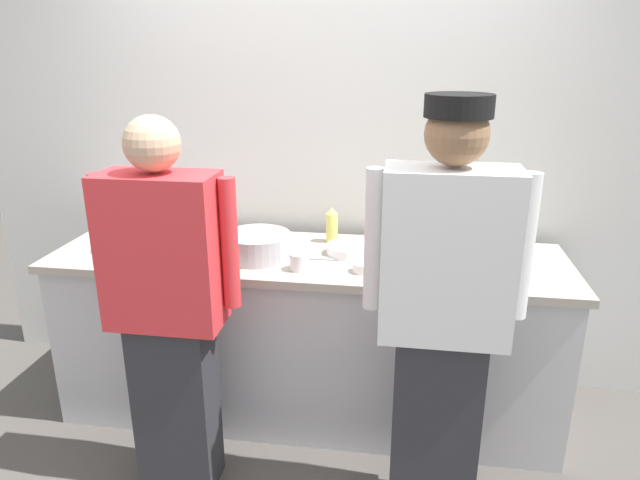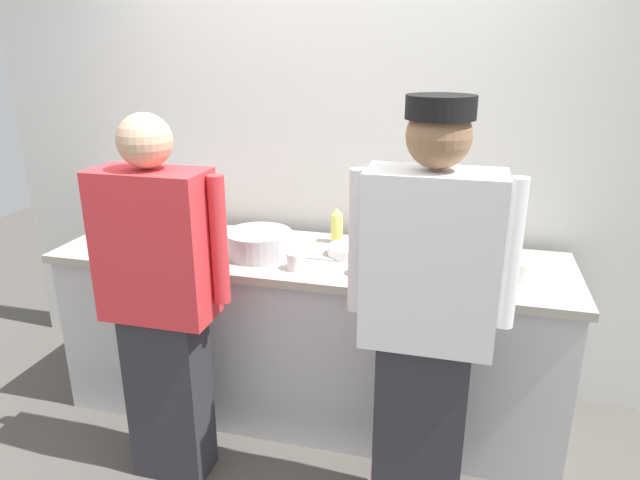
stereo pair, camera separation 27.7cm
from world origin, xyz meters
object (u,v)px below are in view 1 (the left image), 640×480
object	(u,v)px
ramekin_yellow_sauce	(363,267)
chef_center	(443,311)
chefs_knife	(304,257)
plate_stack_rear	(348,250)
mixing_bowl_steel	(257,245)
squeeze_bottle_spare	(471,236)
deli_cup	(299,262)
ramekin_orange_sauce	(394,269)
chef_near_left	(168,306)
sheet_tray	(152,245)
squeeze_bottle_secondary	(332,225)
plate_stack_front	(514,260)
ramekin_red_sauce	(464,266)
squeeze_bottle_primary	(422,235)

from	to	relation	value
ramekin_yellow_sauce	chef_center	bearing A→B (deg)	-51.40
chefs_knife	plate_stack_rear	bearing A→B (deg)	23.22
mixing_bowl_steel	squeeze_bottle_spare	xyz separation A→B (m)	(1.05, 0.19, 0.04)
deli_cup	ramekin_orange_sauce	bearing A→B (deg)	2.16
mixing_bowl_steel	chefs_knife	world-z (taller)	mixing_bowl_steel
chef_near_left	ramekin_orange_sauce	world-z (taller)	chef_near_left
squeeze_bottle_spare	chefs_knife	distance (m)	0.84
sheet_tray	ramekin_yellow_sauce	xyz separation A→B (m)	(1.11, -0.18, 0.01)
mixing_bowl_steel	squeeze_bottle_secondary	size ratio (longest dim) A/B	1.74
plate_stack_rear	sheet_tray	distance (m)	1.02
plate_stack_front	mixing_bowl_steel	bearing A→B (deg)	-178.28
chef_near_left	ramekin_orange_sauce	size ratio (longest dim) A/B	19.84
ramekin_yellow_sauce	deli_cup	size ratio (longest dim) A/B	1.04
sheet_tray	ramekin_red_sauce	bearing A→B (deg)	-3.30
chef_center	squeeze_bottle_primary	size ratio (longest dim) A/B	9.88
squeeze_bottle_primary	squeeze_bottle_spare	distance (m)	0.25
plate_stack_front	squeeze_bottle_primary	xyz separation A→B (m)	(-0.43, 0.19, 0.04)
sheet_tray	mixing_bowl_steel	bearing A→B (deg)	-5.93
plate_stack_rear	deli_cup	bearing A→B (deg)	-129.78
chef_near_left	squeeze_bottle_spare	world-z (taller)	chef_near_left
plate_stack_front	deli_cup	size ratio (longest dim) A/B	2.17
ramekin_red_sauce	ramekin_orange_sauce	size ratio (longest dim) A/B	1.22
chef_center	ramekin_orange_sauce	bearing A→B (deg)	115.07
mixing_bowl_steel	ramekin_orange_sauce	distance (m)	0.69
plate_stack_rear	deli_cup	size ratio (longest dim) A/B	2.46
mixing_bowl_steel	squeeze_bottle_primary	world-z (taller)	squeeze_bottle_primary
plate_stack_rear	squeeze_bottle_primary	distance (m)	0.39
squeeze_bottle_spare	ramekin_orange_sauce	size ratio (longest dim) A/B	2.56
sheet_tray	chefs_knife	distance (m)	0.81
squeeze_bottle_primary	chefs_knife	size ratio (longest dim) A/B	0.64
chef_center	plate_stack_rear	xyz separation A→B (m)	(-0.44, 0.66, -0.01)
deli_cup	chef_center	bearing A→B (deg)	-32.70
sheet_tray	deli_cup	bearing A→B (deg)	-13.47
plate_stack_front	mixing_bowl_steel	size ratio (longest dim) A/B	0.59
ramekin_red_sauce	chefs_knife	bearing A→B (deg)	175.92
ramekin_yellow_sauce	squeeze_bottle_secondary	bearing A→B (deg)	116.03
mixing_bowl_steel	chef_near_left	bearing A→B (deg)	-113.84
squeeze_bottle_primary	ramekin_orange_sauce	xyz separation A→B (m)	(-0.13, -0.34, -0.06)
squeeze_bottle_secondary	chef_near_left	bearing A→B (deg)	-124.53
chef_center	plate_stack_front	xyz separation A→B (m)	(0.36, 0.58, 0.01)
squeeze_bottle_spare	ramekin_orange_sauce	xyz separation A→B (m)	(-0.37, -0.30, -0.08)
squeeze_bottle_secondary	squeeze_bottle_spare	size ratio (longest dim) A/B	0.89
sheet_tray	plate_stack_front	bearing A→B (deg)	-0.73
plate_stack_rear	deli_cup	xyz separation A→B (m)	(-0.21, -0.25, 0.02)
mixing_bowl_steel	squeeze_bottle_spare	world-z (taller)	squeeze_bottle_spare
ramekin_red_sauce	ramekin_yellow_sauce	xyz separation A→B (m)	(-0.47, -0.09, -0.00)
chef_near_left	plate_stack_front	size ratio (longest dim) A/B	8.50
chef_near_left	chefs_knife	bearing A→B (deg)	50.36
plate_stack_front	squeeze_bottle_spare	size ratio (longest dim) A/B	0.91
ramekin_orange_sauce	plate_stack_rear	bearing A→B (deg)	135.42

